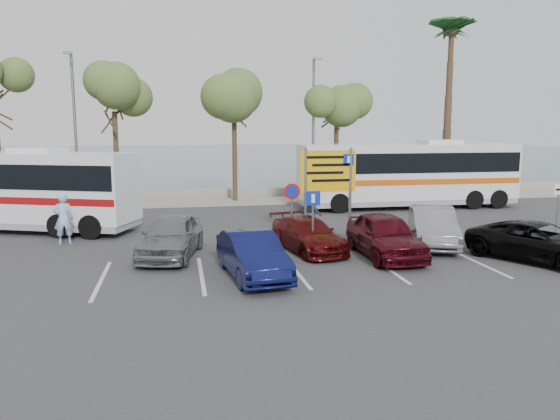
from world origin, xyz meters
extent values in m
plane|color=#343437|center=(0.00, 0.00, 0.00)|extent=(120.00, 120.00, 0.00)
cube|color=gray|center=(0.00, 14.00, 0.07)|extent=(44.00, 2.40, 0.15)
cube|color=gray|center=(0.00, 16.00, 0.30)|extent=(48.00, 0.80, 0.60)
plane|color=#3E5564|center=(0.00, 60.00, 0.01)|extent=(140.00, 140.00, 0.00)
cylinder|color=#382619|center=(-8.00, 14.00, 2.67)|extent=(0.28, 0.28, 5.04)
cylinder|color=#382619|center=(-1.50, 14.00, 2.95)|extent=(0.28, 0.28, 5.60)
cylinder|color=#382619|center=(4.50, 14.00, 2.74)|extent=(0.28, 0.28, 5.18)
cylinder|color=#382619|center=(11.50, 14.00, 5.15)|extent=(0.48, 0.48, 10.00)
cylinder|color=slate|center=(-10.00, 13.60, 4.15)|extent=(0.16, 0.16, 8.00)
cylinder|color=slate|center=(-10.00, 13.15, 8.10)|extent=(0.12, 0.90, 0.12)
cube|color=slate|center=(-10.00, 12.65, 8.05)|extent=(0.45, 0.25, 0.12)
cylinder|color=slate|center=(3.00, 13.60, 4.15)|extent=(0.16, 0.16, 8.00)
cylinder|color=slate|center=(3.00, 13.15, 8.10)|extent=(0.12, 0.90, 0.12)
cube|color=slate|center=(3.00, 12.65, 8.05)|extent=(0.45, 0.25, 0.12)
cylinder|color=slate|center=(0.10, 3.20, 1.80)|extent=(0.12, 0.12, 3.60)
cylinder|color=slate|center=(1.90, 3.20, 1.80)|extent=(0.12, 0.12, 3.60)
cube|color=#E3A70B|center=(1.00, 3.20, 2.70)|extent=(2.20, 0.06, 1.60)
cube|color=#0C2699|center=(1.80, 3.16, 3.15)|extent=(0.42, 0.01, 0.42)
cylinder|color=slate|center=(-0.60, 2.40, 1.10)|extent=(0.07, 0.07, 2.20)
cylinder|color=#B20C0C|center=(-0.60, 2.37, 2.05)|extent=(0.60, 0.03, 0.60)
cylinder|color=slate|center=(-0.20, 0.80, 1.10)|extent=(0.07, 0.07, 2.20)
cube|color=#0C2699|center=(-0.20, 0.78, 2.00)|extent=(0.50, 0.03, 0.50)
cylinder|color=slate|center=(9.80, 1.50, 1.10)|extent=(0.07, 0.07, 2.20)
cube|color=white|center=(9.80, 1.48, 2.00)|extent=(0.50, 0.03, 0.40)
cube|color=silver|center=(-12.00, 7.68, 1.92)|extent=(11.51, 6.35, 2.80)
cube|color=black|center=(-12.00, 7.68, 2.42)|extent=(11.31, 6.31, 1.00)
cube|color=maroon|center=(-12.00, 7.68, 1.47)|extent=(11.42, 6.34, 0.29)
cube|color=gray|center=(-12.00, 7.68, 0.52)|extent=(11.40, 6.29, 0.52)
cube|color=silver|center=(-12.00, 7.68, 3.44)|extent=(2.32, 2.10, 0.23)
cube|color=silver|center=(7.50, 10.50, 1.99)|extent=(11.83, 2.62, 2.90)
cube|color=black|center=(7.50, 10.50, 2.51)|extent=(11.60, 2.66, 1.03)
cube|color=#C84F0B|center=(7.50, 10.50, 1.53)|extent=(11.71, 2.65, 0.30)
cube|color=gray|center=(7.50, 10.50, 0.54)|extent=(11.71, 2.59, 0.54)
cube|color=silver|center=(7.50, 10.50, 3.56)|extent=(1.98, 1.59, 0.24)
imported|color=gray|center=(-5.00, 1.50, 0.73)|extent=(2.59, 4.53, 1.45)
imported|color=#0F1449|center=(-2.60, -1.50, 0.67)|extent=(1.91, 4.20, 1.34)
imported|color=#4D0C0C|center=(-0.20, 1.50, 0.59)|extent=(2.47, 4.30, 1.17)
imported|color=#480A14|center=(2.20, 0.18, 0.75)|extent=(1.81, 4.41, 1.50)
imported|color=black|center=(7.00, -1.37, 0.64)|extent=(4.14, 5.07, 1.28)
imported|color=gray|center=(4.60, 1.50, 0.72)|extent=(2.88, 4.61, 1.43)
imported|color=#9DB6E4|center=(-9.00, 4.25, 0.98)|extent=(0.78, 0.58, 1.96)
imported|color=#2F3547|center=(0.81, 4.75, 0.84)|extent=(0.64, 0.82, 1.67)
camera|label=1|loc=(-4.71, -17.11, 4.50)|focal=35.00mm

